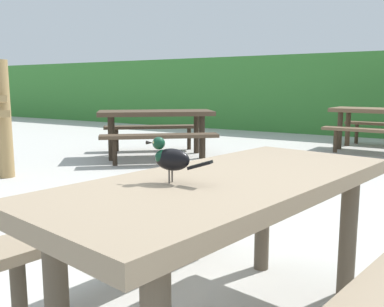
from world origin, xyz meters
TOP-DOWN VIEW (x-y plane):
  - picnic_table_foreground at (0.31, 0.08)m, footprint 1.94×1.97m
  - bird_grackle at (0.17, -0.16)m, footprint 0.29×0.09m
  - picnic_table_mid_left at (-2.94, 3.90)m, footprint 2.39×2.39m
  - stalk_post_left_side at (-3.60, 1.64)m, footprint 0.54×0.42m

SIDE VIEW (x-z plane):
  - picnic_table_foreground at x=0.31m, z-range 0.19..0.93m
  - picnic_table_mid_left at x=-2.94m, z-range 0.19..0.93m
  - stalk_post_left_side at x=-3.60m, z-range 0.01..1.45m
  - bird_grackle at x=0.17m, z-range 0.75..0.94m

